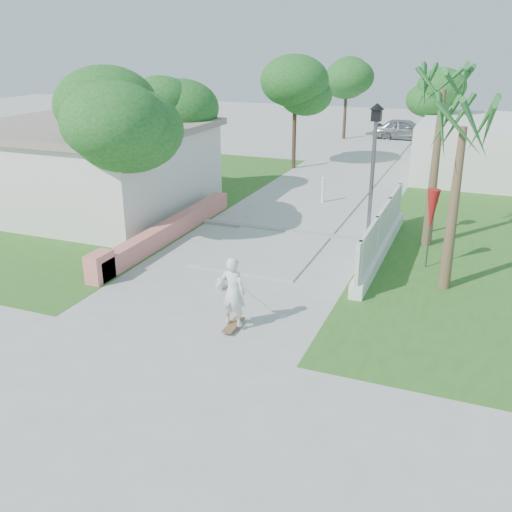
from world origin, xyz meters
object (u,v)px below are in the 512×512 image
at_px(patio_umbrella, 432,211).
at_px(dog, 222,281).
at_px(bollard, 323,189).
at_px(skateboarder, 226,280).
at_px(street_lamp, 372,172).
at_px(parked_car, 405,129).

relative_size(patio_umbrella, dog, 4.04).
bearing_deg(bollard, dog, -91.31).
relative_size(bollard, patio_umbrella, 0.47).
distance_m(patio_umbrella, dog, 6.16).
bearing_deg(skateboarder, street_lamp, -108.70).
xyz_separation_m(street_lamp, parked_car, (-1.87, 21.41, -1.74)).
bearing_deg(patio_umbrella, skateboarder, -132.48).
height_order(street_lamp, patio_umbrella, street_lamp).
height_order(bollard, patio_umbrella, patio_umbrella).
distance_m(street_lamp, parked_car, 21.56).
xyz_separation_m(skateboarder, dog, (-0.59, 1.04, -0.53)).
relative_size(bollard, skateboarder, 0.44).
relative_size(patio_umbrella, parked_car, 0.58).
xyz_separation_m(bollard, parked_car, (0.83, 16.91, 0.10)).
height_order(street_lamp, parked_car, street_lamp).
bearing_deg(dog, parked_car, 102.86).
bearing_deg(bollard, skateboarder, -87.81).
relative_size(street_lamp, bollard, 4.07).
relative_size(skateboarder, parked_car, 0.62).
height_order(patio_umbrella, parked_car, patio_umbrella).
bearing_deg(street_lamp, dog, -122.50).
bearing_deg(street_lamp, parked_car, 94.99).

